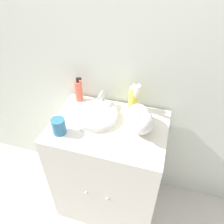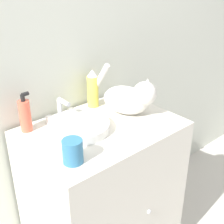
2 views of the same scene
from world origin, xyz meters
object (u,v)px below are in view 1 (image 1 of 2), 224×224
object	(u,v)px
cat	(140,119)
soap_bottle	(79,91)
spray_bottle	(133,97)
cup	(59,126)

from	to	relation	value
cat	soap_bottle	bearing A→B (deg)	-132.94
spray_bottle	cup	distance (m)	0.52
spray_bottle	soap_bottle	bearing A→B (deg)	-179.35
cat	spray_bottle	bearing A→B (deg)	-177.73
cat	spray_bottle	distance (m)	0.21
soap_bottle	spray_bottle	xyz separation A→B (m)	(0.39, 0.00, 0.02)
cup	spray_bottle	bearing A→B (deg)	43.20
cat	soap_bottle	size ratio (longest dim) A/B	1.98
cat	soap_bottle	distance (m)	0.51
cat	cup	world-z (taller)	cat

